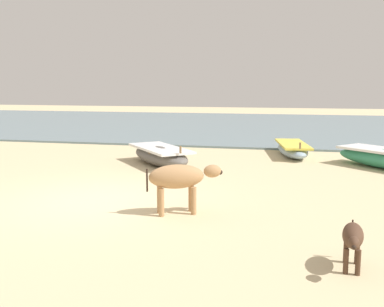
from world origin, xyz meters
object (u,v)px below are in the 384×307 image
at_px(cow_adult_tan, 179,178).
at_px(calf_near_dark, 353,238).
at_px(fishing_boat_3, 293,149).
at_px(fishing_boat_0, 160,155).

relative_size(cow_adult_tan, calf_near_dark, 1.49).
height_order(fishing_boat_3, cow_adult_tan, cow_adult_tan).
xyz_separation_m(fishing_boat_0, cow_adult_tan, (1.91, -4.99, 0.39)).
height_order(fishing_boat_0, cow_adult_tan, cow_adult_tan).
bearing_deg(cow_adult_tan, fishing_boat_3, 50.18).
bearing_deg(calf_near_dark, fishing_boat_0, -139.95).
bearing_deg(fishing_boat_0, calf_near_dark, -6.02).
bearing_deg(fishing_boat_0, fishing_boat_3, 83.63).
bearing_deg(fishing_boat_3, calf_near_dark, -4.72).
bearing_deg(cow_adult_tan, calf_near_dark, -59.74).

